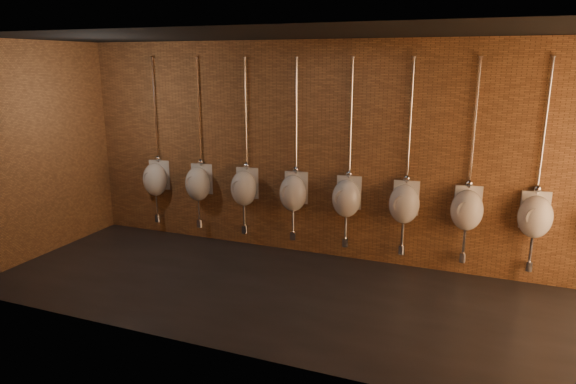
{
  "coord_description": "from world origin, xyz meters",
  "views": [
    {
      "loc": [
        2.0,
        -5.64,
        2.9
      ],
      "look_at": [
        -0.58,
        0.9,
        1.1
      ],
      "focal_mm": 32.0,
      "sensor_mm": 36.0,
      "label": 1
    }
  ],
  "objects_px": {
    "urinal_1": "(198,183)",
    "urinal_2": "(244,187)",
    "urinal_3": "(293,192)",
    "urinal_5": "(404,203)",
    "urinal_6": "(467,209)",
    "urinal_0": "(155,179)",
    "urinal_7": "(535,216)",
    "urinal_4": "(347,197)"
  },
  "relations": [
    {
      "from": "urinal_0",
      "to": "urinal_2",
      "type": "relative_size",
      "value": 1.0
    },
    {
      "from": "urinal_1",
      "to": "urinal_5",
      "type": "bearing_deg",
      "value": 0.0
    },
    {
      "from": "urinal_2",
      "to": "urinal_5",
      "type": "distance_m",
      "value": 2.48
    },
    {
      "from": "urinal_0",
      "to": "urinal_2",
      "type": "xyz_separation_m",
      "value": [
        1.65,
        0.0,
        0.0
      ]
    },
    {
      "from": "urinal_5",
      "to": "urinal_6",
      "type": "relative_size",
      "value": 1.0
    },
    {
      "from": "urinal_2",
      "to": "urinal_6",
      "type": "bearing_deg",
      "value": 0.0
    },
    {
      "from": "urinal_0",
      "to": "urinal_5",
      "type": "height_order",
      "value": "same"
    },
    {
      "from": "urinal_1",
      "to": "urinal_5",
      "type": "height_order",
      "value": "same"
    },
    {
      "from": "urinal_4",
      "to": "urinal_6",
      "type": "xyz_separation_m",
      "value": [
        1.65,
        0.0,
        0.0
      ]
    },
    {
      "from": "urinal_2",
      "to": "urinal_6",
      "type": "relative_size",
      "value": 1.0
    },
    {
      "from": "urinal_2",
      "to": "urinal_4",
      "type": "distance_m",
      "value": 1.65
    },
    {
      "from": "urinal_3",
      "to": "urinal_7",
      "type": "bearing_deg",
      "value": 0.0
    },
    {
      "from": "urinal_3",
      "to": "urinal_6",
      "type": "height_order",
      "value": "same"
    },
    {
      "from": "urinal_6",
      "to": "urinal_0",
      "type": "bearing_deg",
      "value": 180.0
    },
    {
      "from": "urinal_1",
      "to": "urinal_2",
      "type": "xyz_separation_m",
      "value": [
        0.83,
        0.0,
        0.0
      ]
    },
    {
      "from": "urinal_5",
      "to": "urinal_7",
      "type": "bearing_deg",
      "value": 0.0
    },
    {
      "from": "urinal_2",
      "to": "urinal_6",
      "type": "height_order",
      "value": "same"
    },
    {
      "from": "urinal_1",
      "to": "urinal_3",
      "type": "relative_size",
      "value": 1.0
    },
    {
      "from": "urinal_7",
      "to": "urinal_0",
      "type": "bearing_deg",
      "value": 180.0
    },
    {
      "from": "urinal_1",
      "to": "urinal_4",
      "type": "distance_m",
      "value": 2.48
    },
    {
      "from": "urinal_5",
      "to": "urinal_7",
      "type": "xyz_separation_m",
      "value": [
        1.65,
        0.0,
        0.0
      ]
    },
    {
      "from": "urinal_1",
      "to": "urinal_3",
      "type": "xyz_separation_m",
      "value": [
        1.65,
        0.0,
        0.0
      ]
    },
    {
      "from": "urinal_7",
      "to": "urinal_6",
      "type": "bearing_deg",
      "value": 180.0
    },
    {
      "from": "urinal_0",
      "to": "urinal_3",
      "type": "bearing_deg",
      "value": 0.0
    },
    {
      "from": "urinal_2",
      "to": "urinal_5",
      "type": "height_order",
      "value": "same"
    },
    {
      "from": "urinal_7",
      "to": "urinal_5",
      "type": "bearing_deg",
      "value": 180.0
    },
    {
      "from": "urinal_2",
      "to": "urinal_4",
      "type": "relative_size",
      "value": 1.0
    },
    {
      "from": "urinal_1",
      "to": "urinal_6",
      "type": "bearing_deg",
      "value": 0.0
    },
    {
      "from": "urinal_0",
      "to": "urinal_1",
      "type": "distance_m",
      "value": 0.83
    },
    {
      "from": "urinal_5",
      "to": "urinal_7",
      "type": "relative_size",
      "value": 1.0
    },
    {
      "from": "urinal_0",
      "to": "urinal_1",
      "type": "bearing_deg",
      "value": 0.0
    },
    {
      "from": "urinal_3",
      "to": "urinal_6",
      "type": "bearing_deg",
      "value": 0.0
    },
    {
      "from": "urinal_3",
      "to": "urinal_6",
      "type": "xyz_separation_m",
      "value": [
        2.48,
        0.0,
        0.0
      ]
    },
    {
      "from": "urinal_1",
      "to": "urinal_5",
      "type": "relative_size",
      "value": 1.0
    },
    {
      "from": "urinal_2",
      "to": "urinal_3",
      "type": "bearing_deg",
      "value": 0.0
    },
    {
      "from": "urinal_3",
      "to": "urinal_5",
      "type": "relative_size",
      "value": 1.0
    },
    {
      "from": "urinal_6",
      "to": "urinal_7",
      "type": "bearing_deg",
      "value": 0.0
    },
    {
      "from": "urinal_0",
      "to": "urinal_3",
      "type": "height_order",
      "value": "same"
    },
    {
      "from": "urinal_3",
      "to": "urinal_4",
      "type": "relative_size",
      "value": 1.0
    },
    {
      "from": "urinal_1",
      "to": "urinal_2",
      "type": "bearing_deg",
      "value": 0.0
    },
    {
      "from": "urinal_4",
      "to": "urinal_5",
      "type": "xyz_separation_m",
      "value": [
        0.83,
        0.0,
        0.0
      ]
    },
    {
      "from": "urinal_4",
      "to": "urinal_5",
      "type": "distance_m",
      "value": 0.83
    }
  ]
}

